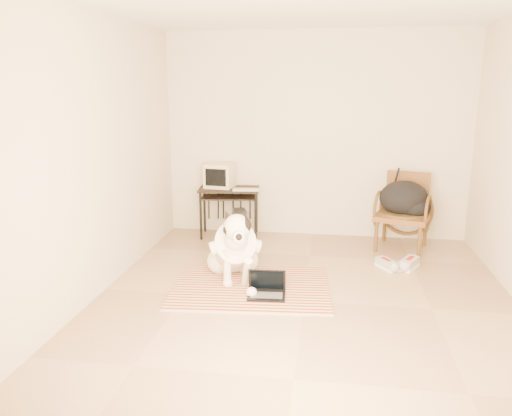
% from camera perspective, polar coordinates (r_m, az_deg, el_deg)
% --- Properties ---
extents(floor, '(4.50, 4.50, 0.00)m').
position_cam_1_polar(floor, '(4.85, 5.51, -10.56)').
color(floor, '#A08062').
rests_on(floor, ground).
extents(wall_back, '(4.50, 0.00, 4.50)m').
position_cam_1_polar(wall_back, '(6.70, 6.83, 8.17)').
color(wall_back, beige).
rests_on(wall_back, floor).
extents(wall_front, '(4.50, 0.00, 4.50)m').
position_cam_1_polar(wall_front, '(2.27, 3.20, -2.73)').
color(wall_front, beige).
rests_on(wall_front, floor).
extents(wall_left, '(0.00, 4.50, 4.50)m').
position_cam_1_polar(wall_left, '(4.98, -17.88, 5.68)').
color(wall_left, beige).
rests_on(wall_left, floor).
extents(rug, '(1.67, 1.33, 0.02)m').
position_cam_1_polar(rug, '(5.12, -0.58, -9.01)').
color(rug, '#AE1C11').
rests_on(rug, floor).
extents(dog, '(0.63, 1.08, 0.84)m').
position_cam_1_polar(dog, '(5.24, -2.49, -4.68)').
color(dog, white).
rests_on(dog, rug).
extents(laptop, '(0.38, 0.28, 0.25)m').
position_cam_1_polar(laptop, '(4.89, 1.23, -9.25)').
color(laptop, black).
rests_on(laptop, rug).
extents(computer_desk, '(0.84, 0.53, 0.66)m').
position_cam_1_polar(computer_desk, '(6.69, -3.11, 1.48)').
color(computer_desk, black).
rests_on(computer_desk, floor).
extents(crt_monitor, '(0.40, 0.38, 0.32)m').
position_cam_1_polar(crt_monitor, '(6.74, -4.15, 3.74)').
color(crt_monitor, beige).
rests_on(crt_monitor, computer_desk).
extents(desk_keyboard, '(0.36, 0.17, 0.02)m').
position_cam_1_polar(desk_keyboard, '(6.53, -1.12, 2.11)').
color(desk_keyboard, beige).
rests_on(desk_keyboard, computer_desk).
extents(pc_tower, '(0.26, 0.41, 0.35)m').
position_cam_1_polar(pc_tower, '(6.77, -1.81, -1.80)').
color(pc_tower, '#4F4E51').
rests_on(pc_tower, floor).
extents(rattan_chair, '(0.77, 0.75, 0.94)m').
position_cam_1_polar(rattan_chair, '(6.49, 16.49, -0.35)').
color(rattan_chair, brown).
rests_on(rattan_chair, floor).
extents(backpack, '(0.62, 0.49, 0.44)m').
position_cam_1_polar(backpack, '(6.40, 16.75, 0.90)').
color(backpack, black).
rests_on(backpack, rattan_chair).
extents(sneaker_left, '(0.25, 0.31, 0.10)m').
position_cam_1_polar(sneaker_left, '(5.82, 14.70, -6.25)').
color(sneaker_left, white).
rests_on(sneaker_left, floor).
extents(sneaker_right, '(0.27, 0.35, 0.11)m').
position_cam_1_polar(sneaker_right, '(5.89, 17.10, -6.11)').
color(sneaker_right, white).
rests_on(sneaker_right, floor).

